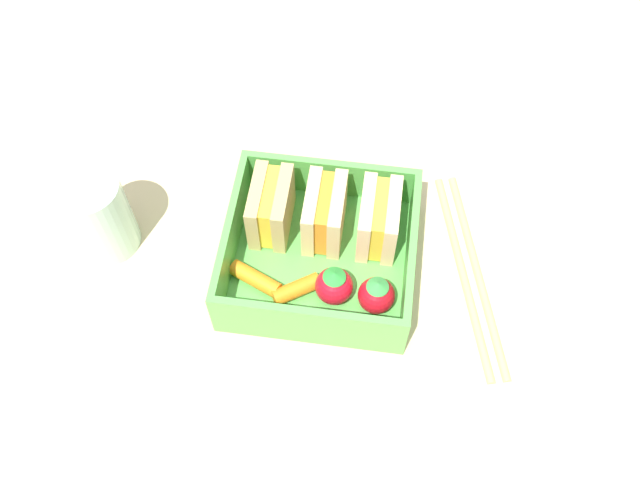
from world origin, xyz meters
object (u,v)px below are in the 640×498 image
(sandwich_center_left, at_px, (325,213))
(strawberry_far_left, at_px, (376,295))
(sandwich_left, at_px, (271,207))
(strawberry_left, at_px, (334,285))
(drinking_glass, at_px, (97,219))
(carrot_stick_far_left, at_px, (296,289))
(sandwich_center, at_px, (379,220))
(chopstick_pair, at_px, (471,271))
(carrot_stick_left, at_px, (255,279))

(sandwich_center_left, xyz_separation_m, strawberry_far_left, (0.05, -0.06, -0.01))
(sandwich_left, height_order, strawberry_left, sandwich_left)
(sandwich_center_left, relative_size, drinking_glass, 0.71)
(carrot_stick_far_left, bearing_deg, sandwich_center, 46.80)
(sandwich_center, bearing_deg, strawberry_left, -115.77)
(sandwich_center, distance_m, strawberry_left, 0.07)
(carrot_stick_far_left, height_order, strawberry_left, strawberry_left)
(strawberry_far_left, xyz_separation_m, chopstick_pair, (0.08, 0.05, -0.02))
(carrot_stick_left, bearing_deg, drinking_glass, 168.86)
(sandwich_center_left, distance_m, drinking_glass, 0.19)
(sandwich_left, xyz_separation_m, sandwich_center, (0.09, 0.00, 0.00))
(sandwich_left, xyz_separation_m, sandwich_center_left, (0.05, 0.00, 0.00))
(carrot_stick_left, xyz_separation_m, chopstick_pair, (0.18, 0.04, -0.02))
(sandwich_center, bearing_deg, carrot_stick_left, -148.11)
(sandwich_left, height_order, chopstick_pair, sandwich_left)
(carrot_stick_far_left, xyz_separation_m, chopstick_pair, (0.14, 0.04, -0.02))
(strawberry_far_left, relative_size, chopstick_pair, 0.18)
(carrot_stick_far_left, relative_size, chopstick_pair, 0.20)
(carrot_stick_far_left, xyz_separation_m, strawberry_left, (0.03, 0.00, 0.01))
(strawberry_left, bearing_deg, sandwich_left, 134.96)
(drinking_glass, bearing_deg, strawberry_far_left, -7.90)
(sandwich_center_left, bearing_deg, carrot_stick_left, -129.94)
(carrot_stick_left, bearing_deg, sandwich_center, 31.89)
(sandwich_center_left, bearing_deg, strawberry_left, -75.54)
(sandwich_center_left, height_order, strawberry_left, sandwich_center_left)
(carrot_stick_left, height_order, strawberry_left, strawberry_left)
(strawberry_left, height_order, strawberry_far_left, same)
(sandwich_left, bearing_deg, sandwich_center_left, 0.00)
(chopstick_pair, height_order, drinking_glass, drinking_glass)
(sandwich_left, distance_m, carrot_stick_far_left, 0.07)
(carrot_stick_left, relative_size, strawberry_left, 1.20)
(sandwich_center, height_order, drinking_glass, drinking_glass)
(carrot_stick_left, height_order, chopstick_pair, carrot_stick_left)
(carrot_stick_left, relative_size, strawberry_far_left, 1.23)
(sandwich_center_left, height_order, strawberry_far_left, sandwich_center_left)
(carrot_stick_far_left, distance_m, drinking_glass, 0.17)
(sandwich_center, xyz_separation_m, drinking_glass, (-0.23, -0.03, 0.00))
(sandwich_left, relative_size, carrot_stick_left, 1.29)
(sandwich_left, bearing_deg, carrot_stick_left, -93.86)
(strawberry_far_left, height_order, chopstick_pair, strawberry_far_left)
(sandwich_center, height_order, strawberry_far_left, sandwich_center)
(sandwich_center, bearing_deg, strawberry_far_left, -85.75)
(sandwich_center, distance_m, carrot_stick_far_left, 0.09)
(sandwich_left, distance_m, strawberry_left, 0.09)
(drinking_glass, bearing_deg, carrot_stick_far_left, -10.53)
(sandwich_center_left, relative_size, carrot_stick_left, 1.29)
(strawberry_left, xyz_separation_m, drinking_glass, (-0.20, 0.03, 0.01))
(sandwich_left, distance_m, sandwich_center, 0.09)
(sandwich_left, distance_m, sandwich_center_left, 0.05)
(carrot_stick_left, bearing_deg, chopstick_pair, 12.53)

